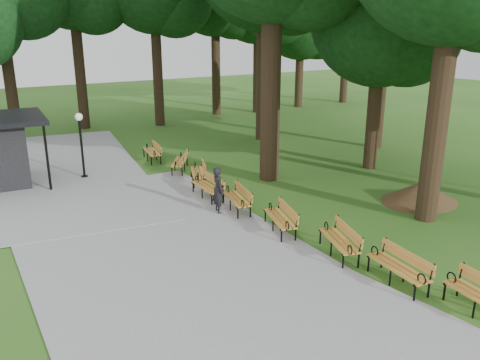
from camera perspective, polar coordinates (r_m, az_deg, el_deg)
ground at (r=13.47m, az=13.14°, el=-10.00°), size 100.00×100.00×0.00m
path at (r=13.55m, az=-8.49°, el=-9.41°), size 12.00×38.00×0.06m
person at (r=16.56m, az=-2.57°, el=-1.22°), size 0.49×0.66×1.64m
lamp_post at (r=21.31m, az=-18.29°, el=5.48°), size 0.32×0.32×2.79m
dirt_mound at (r=18.98m, az=20.43°, el=-1.33°), size 2.52×2.52×0.74m
bench_2 at (r=12.78m, az=18.08°, el=-9.79°), size 0.91×1.97×0.88m
bench_3 at (r=13.89m, az=11.55°, el=-7.00°), size 1.28×2.00×0.88m
bench_4 at (r=15.18m, az=4.71°, el=-4.56°), size 1.22×2.00×0.88m
bench_5 at (r=16.86m, az=-0.43°, el=-2.23°), size 1.09×2.00×0.88m
bench_6 at (r=18.14m, az=-3.86°, el=-0.84°), size 0.77×1.94×0.88m
bench_7 at (r=20.04m, az=-4.98°, el=0.89°), size 1.36×2.00×0.88m
bench_8 at (r=21.77m, az=-7.12°, el=2.15°), size 1.61×1.93×0.88m
bench_9 at (r=23.74m, az=-10.33°, el=3.28°), size 0.97×1.98×0.88m
lawn_tree_1 at (r=22.26m, az=16.32°, el=18.08°), size 6.02×6.02×9.68m
lawn_tree_5 at (r=26.55m, az=16.94°, el=18.08°), size 5.20×5.20×9.42m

